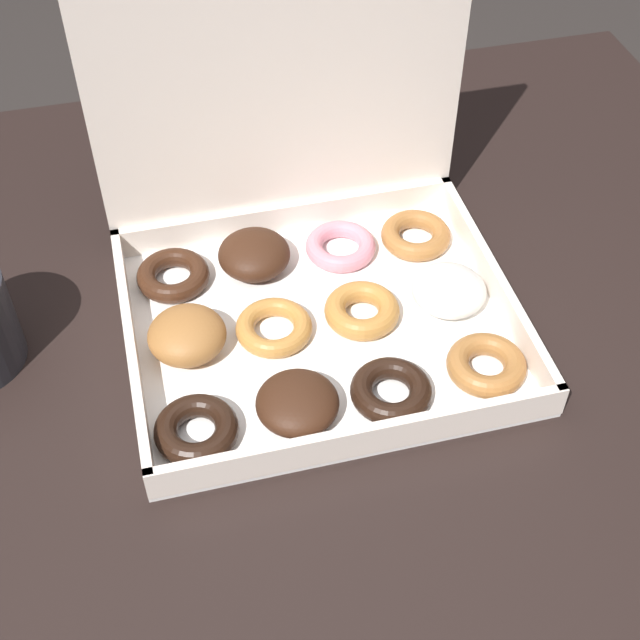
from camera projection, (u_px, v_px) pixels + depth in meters
The scene contains 2 objects.
dining_table at pixel (279, 416), 0.87m from camera, with size 1.08×0.85×0.78m.
donut_box at pixel (307, 261), 0.78m from camera, with size 0.34×0.29×0.30m.
Camera 1 is at (-0.09, -0.53, 1.36)m, focal length 50.00 mm.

